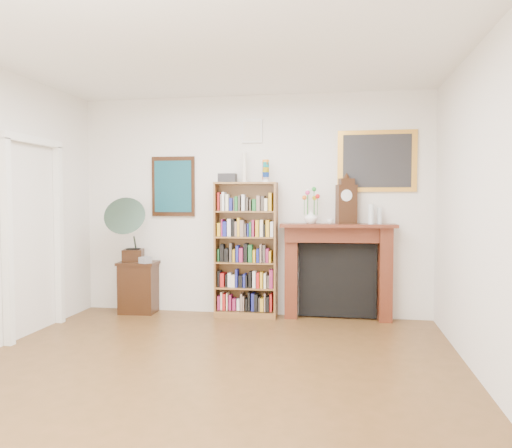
{
  "coord_description": "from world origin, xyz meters",
  "views": [
    {
      "loc": [
        1.11,
        -3.8,
        1.5
      ],
      "look_at": [
        0.2,
        1.6,
        1.21
      ],
      "focal_mm": 35.0,
      "sensor_mm": 36.0,
      "label": 1
    }
  ],
  "objects_px": {
    "bookshelf": "(246,242)",
    "fireplace": "(337,263)",
    "cd_stack": "(145,260)",
    "mantel_clock": "(346,202)",
    "bottle_right": "(380,216)",
    "teacup": "(330,221)",
    "flower_vase": "(311,217)",
    "gramophone": "(128,226)",
    "side_cabinet": "(138,287)",
    "bottle_left": "(371,214)"
  },
  "relations": [
    {
      "from": "flower_vase",
      "to": "bottle_right",
      "type": "distance_m",
      "value": 0.83
    },
    {
      "from": "cd_stack",
      "to": "bottle_right",
      "type": "bearing_deg",
      "value": 3.89
    },
    {
      "from": "bookshelf",
      "to": "teacup",
      "type": "distance_m",
      "value": 1.08
    },
    {
      "from": "gramophone",
      "to": "teacup",
      "type": "bearing_deg",
      "value": -11.56
    },
    {
      "from": "mantel_clock",
      "to": "bottle_left",
      "type": "relative_size",
      "value": 2.29
    },
    {
      "from": "teacup",
      "to": "side_cabinet",
      "type": "bearing_deg",
      "value": 179.42
    },
    {
      "from": "side_cabinet",
      "to": "mantel_clock",
      "type": "relative_size",
      "value": 1.22
    },
    {
      "from": "side_cabinet",
      "to": "bottle_left",
      "type": "height_order",
      "value": "bottle_left"
    },
    {
      "from": "fireplace",
      "to": "cd_stack",
      "type": "xyz_separation_m",
      "value": [
        -2.41,
        -0.21,
        0.01
      ]
    },
    {
      "from": "bottle_left",
      "to": "bottle_right",
      "type": "xyz_separation_m",
      "value": [
        0.1,
        0.06,
        -0.02
      ]
    },
    {
      "from": "fireplace",
      "to": "gramophone",
      "type": "distance_m",
      "value": 2.69
    },
    {
      "from": "bottle_left",
      "to": "teacup",
      "type": "bearing_deg",
      "value": -175.05
    },
    {
      "from": "bookshelf",
      "to": "bottle_right",
      "type": "bearing_deg",
      "value": -0.56
    },
    {
      "from": "bottle_left",
      "to": "bookshelf",
      "type": "bearing_deg",
      "value": 179.21
    },
    {
      "from": "mantel_clock",
      "to": "bottle_left",
      "type": "xyz_separation_m",
      "value": [
        0.29,
        -0.05,
        -0.15
      ]
    },
    {
      "from": "fireplace",
      "to": "cd_stack",
      "type": "bearing_deg",
      "value": -178.96
    },
    {
      "from": "fireplace",
      "to": "bottle_right",
      "type": "height_order",
      "value": "bottle_right"
    },
    {
      "from": "cd_stack",
      "to": "bottle_left",
      "type": "xyz_separation_m",
      "value": [
        2.81,
        0.14,
        0.6
      ]
    },
    {
      "from": "bottle_left",
      "to": "bottle_right",
      "type": "height_order",
      "value": "bottle_left"
    },
    {
      "from": "cd_stack",
      "to": "flower_vase",
      "type": "xyz_separation_m",
      "value": [
        2.09,
        0.14,
        0.56
      ]
    },
    {
      "from": "side_cabinet",
      "to": "flower_vase",
      "type": "distance_m",
      "value": 2.42
    },
    {
      "from": "mantel_clock",
      "to": "flower_vase",
      "type": "relative_size",
      "value": 3.33
    },
    {
      "from": "bookshelf",
      "to": "side_cabinet",
      "type": "distance_m",
      "value": 1.55
    },
    {
      "from": "fireplace",
      "to": "gramophone",
      "type": "bearing_deg",
      "value": 179.89
    },
    {
      "from": "bookshelf",
      "to": "fireplace",
      "type": "height_order",
      "value": "bookshelf"
    },
    {
      "from": "flower_vase",
      "to": "bottle_right",
      "type": "xyz_separation_m",
      "value": [
        0.82,
        0.06,
        0.02
      ]
    },
    {
      "from": "mantel_clock",
      "to": "teacup",
      "type": "xyz_separation_m",
      "value": [
        -0.2,
        -0.1,
        -0.23
      ]
    },
    {
      "from": "side_cabinet",
      "to": "cd_stack",
      "type": "relative_size",
      "value": 5.58
    },
    {
      "from": "side_cabinet",
      "to": "gramophone",
      "type": "xyz_separation_m",
      "value": [
        -0.09,
        -0.09,
        0.81
      ]
    },
    {
      "from": "side_cabinet",
      "to": "bottle_left",
      "type": "bearing_deg",
      "value": -2.36
    },
    {
      "from": "cd_stack",
      "to": "teacup",
      "type": "bearing_deg",
      "value": 2.3
    },
    {
      "from": "bookshelf",
      "to": "fireplace",
      "type": "distance_m",
      "value": 1.17
    },
    {
      "from": "side_cabinet",
      "to": "cd_stack",
      "type": "height_order",
      "value": "cd_stack"
    },
    {
      "from": "cd_stack",
      "to": "teacup",
      "type": "distance_m",
      "value": 2.37
    },
    {
      "from": "bookshelf",
      "to": "fireplace",
      "type": "xyz_separation_m",
      "value": [
        1.14,
        0.06,
        -0.25
      ]
    },
    {
      "from": "fireplace",
      "to": "side_cabinet",
      "type": "bearing_deg",
      "value": 178.12
    },
    {
      "from": "cd_stack",
      "to": "bottle_left",
      "type": "relative_size",
      "value": 0.5
    },
    {
      "from": "side_cabinet",
      "to": "mantel_clock",
      "type": "distance_m",
      "value": 2.89
    },
    {
      "from": "fireplace",
      "to": "bottle_right",
      "type": "bearing_deg",
      "value": -5.73
    },
    {
      "from": "gramophone",
      "to": "flower_vase",
      "type": "height_order",
      "value": "gramophone"
    },
    {
      "from": "gramophone",
      "to": "mantel_clock",
      "type": "bearing_deg",
      "value": -9.63
    },
    {
      "from": "cd_stack",
      "to": "mantel_clock",
      "type": "xyz_separation_m",
      "value": [
        2.51,
        0.19,
        0.74
      ]
    },
    {
      "from": "teacup",
      "to": "bottle_left",
      "type": "distance_m",
      "value": 0.5
    },
    {
      "from": "bottle_left",
      "to": "bottle_right",
      "type": "distance_m",
      "value": 0.12
    },
    {
      "from": "teacup",
      "to": "bottle_right",
      "type": "distance_m",
      "value": 0.61
    },
    {
      "from": "mantel_clock",
      "to": "bookshelf",
      "type": "bearing_deg",
      "value": 162.2
    },
    {
      "from": "flower_vase",
      "to": "bottle_left",
      "type": "distance_m",
      "value": 0.72
    },
    {
      "from": "teacup",
      "to": "bottle_right",
      "type": "bearing_deg",
      "value": 10.04
    },
    {
      "from": "cd_stack",
      "to": "mantel_clock",
      "type": "bearing_deg",
      "value": 4.33
    },
    {
      "from": "flower_vase",
      "to": "gramophone",
      "type": "bearing_deg",
      "value": -177.37
    }
  ]
}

